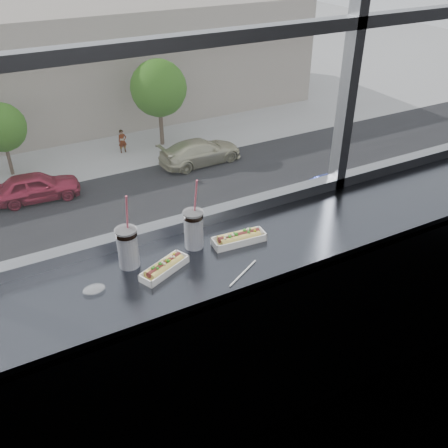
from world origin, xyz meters
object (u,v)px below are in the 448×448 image
loose_straw (243,273)px  soda_cup_right (194,228)px  car_near_d (170,231)px  tree_right (159,88)px  car_far_b (35,182)px  tree_center (1,127)px  wrapper (94,289)px  hotdog_tray_left (164,267)px  soda_cup_left (128,246)px  car_far_c (200,148)px  car_near_e (336,187)px  hotdog_tray_right (239,238)px  pedestrian_d (122,139)px  car_near_c (29,272)px

loose_straw → soda_cup_right: bearing=79.3°
car_near_d → tree_right: (4.47, 12.00, 2.76)m
car_far_b → tree_right: tree_right is taller
soda_cup_right → tree_center: size_ratio=0.08×
wrapper → tree_right: bearing=68.6°
hotdog_tray_left → tree_center: hotdog_tray_left is taller
wrapper → car_near_d: 20.72m
car_far_b → soda_cup_left: bearing=-179.0°
hotdog_tray_left → tree_center: (1.01, 28.29, -9.12)m
car_near_d → car_far_c: size_ratio=1.04×
wrapper → car_far_b: wrapper is taller
wrapper → tree_right: 31.46m
car_far_b → car_near_e: (14.07, -8.00, -0.08)m
wrapper → car_near_e: (16.16, 16.28, -11.08)m
wrapper → car_near_d: wrapper is taller
loose_straw → wrapper: bearing=133.6°
hotdog_tray_right → tree_center: hotdog_tray_right is taller
car_near_e → car_far_c: car_far_c is taller
hotdog_tray_left → car_near_e: size_ratio=0.04×
wrapper → pedestrian_d: wrapper is taller
car_near_d → tree_center: 13.24m
soda_cup_left → loose_straw: soda_cup_left is taller
hotdog_tray_left → tree_center: bearing=63.9°
soda_cup_right → hotdog_tray_right: bearing=-19.9°
hotdog_tray_right → pedestrian_d: bearing=79.8°
hotdog_tray_right → car_far_c: bearing=69.8°
soda_cup_right → loose_straw: soda_cup_right is taller
car_near_d → pedestrian_d: (1.69, 11.94, -0.15)m
wrapper → car_far_c: (12.02, 24.28, -11.03)m
car_far_b → car_near_d: bearing=-145.2°
car_far_b → hotdog_tray_right: bearing=-177.8°
car_far_c → soda_cup_left: bearing=150.7°
pedestrian_d → tree_center: size_ratio=0.42×
tree_right → pedestrian_d: bearing=-178.8°
car_far_b → tree_center: 4.49m
wrapper → tree_center: wrapper is taller
wrapper → car_near_e: wrapper is taller
car_near_e → pedestrian_d: size_ratio=3.12×
soda_cup_left → car_near_c: 19.64m
hotdog_tray_left → wrapper: 0.31m
soda_cup_right → car_far_b: 26.65m
car_far_b → tree_right: (8.97, 4.00, 2.77)m
wrapper → hotdog_tray_left: bearing=-2.4°
soda_cup_right → car_far_c: bearing=64.5°
soda_cup_right → car_far_b: bearing=86.3°
car_near_c → car_far_b: car_far_b is taller
hotdog_tray_left → car_far_b: size_ratio=0.04×
hotdog_tray_right → wrapper: bearing=-172.8°
car_far_c → car_near_e: bearing=-155.9°
soda_cup_right → car_far_c: soda_cup_right is taller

